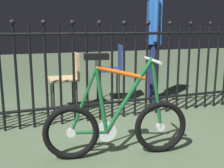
% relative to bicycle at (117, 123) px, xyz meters
% --- Properties ---
extents(ground_plane, '(20.00, 20.00, 0.00)m').
position_rel_bicycle_xyz_m(ground_plane, '(0.23, 0.22, -0.30)').
color(ground_plane, '#48593F').
extents(iron_fence, '(4.59, 0.07, 1.24)m').
position_rel_bicycle_xyz_m(iron_fence, '(0.18, 0.96, 0.33)').
color(iron_fence, black).
rests_on(iron_fence, ground).
extents(bicycle, '(1.26, 0.40, 0.90)m').
position_rel_bicycle_xyz_m(bicycle, '(0.00, 0.00, 0.00)').
color(bicycle, black).
rests_on(bicycle, ground).
extents(chair_tan, '(0.39, 0.38, 0.79)m').
position_rel_bicycle_xyz_m(chair_tan, '(-0.13, 1.45, 0.19)').
color(chair_tan, black).
rests_on(chair_tan, ground).
extents(chair_navy, '(0.48, 0.48, 0.86)m').
position_rel_bicycle_xyz_m(chair_navy, '(0.59, 1.72, 0.24)').
color(chair_navy, black).
rests_on(chair_navy, ground).
extents(person_visitor, '(0.27, 0.45, 1.74)m').
position_rel_bicycle_xyz_m(person_visitor, '(1.16, 1.51, 0.75)').
color(person_visitor, '#191E3F').
rests_on(person_visitor, ground).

